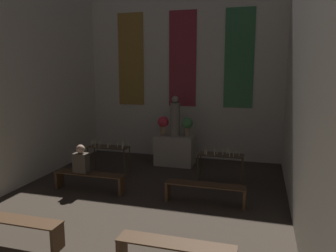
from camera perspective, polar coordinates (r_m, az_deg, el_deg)
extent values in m
cube|color=beige|center=(11.14, 2.63, 8.69)|extent=(6.81, 0.12, 5.56)
cube|color=olive|center=(11.63, -6.47, 11.42)|extent=(0.92, 0.03, 3.11)
cube|color=maroon|center=(11.06, 2.55, 11.56)|extent=(0.92, 0.03, 3.11)
cube|color=#33723F|center=(10.78, 12.29, 11.40)|extent=(0.92, 0.03, 3.11)
cube|color=beige|center=(5.42, 24.23, 6.72)|extent=(0.12, 11.05, 5.56)
cube|color=#ADA38E|center=(10.44, 1.21, -4.20)|extent=(1.20, 0.74, 0.94)
cylinder|color=gray|center=(10.25, 1.23, 1.17)|extent=(0.31, 0.31, 1.04)
sphere|color=gray|center=(10.17, 1.25, 4.66)|extent=(0.22, 0.22, 0.22)
cylinder|color=#937A5B|center=(10.42, -0.86, -0.75)|extent=(0.18, 0.18, 0.30)
sphere|color=#DB3342|center=(10.37, -0.86, 0.73)|extent=(0.35, 0.35, 0.35)
cylinder|color=#937A5B|center=(10.22, 3.35, -0.97)|extent=(0.18, 0.18, 0.30)
sphere|color=#4C9351|center=(10.17, 3.36, 0.53)|extent=(0.35, 0.35, 0.35)
cube|color=#473823|center=(9.63, -10.32, -3.60)|extent=(1.19, 0.46, 0.02)
cylinder|color=#473823|center=(9.82, -13.76, -5.87)|extent=(0.04, 0.04, 0.78)
cylinder|color=#473823|center=(9.32, -7.65, -6.51)|extent=(0.04, 0.04, 0.78)
cylinder|color=#473823|center=(10.16, -12.64, -5.30)|extent=(0.04, 0.04, 0.78)
cylinder|color=#473823|center=(9.68, -6.69, -5.88)|extent=(0.04, 0.04, 0.78)
cylinder|color=silver|center=(9.54, -7.76, -3.22)|extent=(0.02, 0.02, 0.12)
sphere|color=#F9CC4C|center=(9.53, -7.77, -2.80)|extent=(0.02, 0.02, 0.02)
cylinder|color=silver|center=(9.48, -8.78, -3.27)|extent=(0.02, 0.02, 0.14)
sphere|color=#F9CC4C|center=(9.46, -8.79, -2.79)|extent=(0.02, 0.02, 0.02)
cylinder|color=silver|center=(9.95, -12.56, -2.74)|extent=(0.02, 0.02, 0.15)
sphere|color=#F9CC4C|center=(9.94, -12.58, -2.25)|extent=(0.02, 0.02, 0.02)
cylinder|color=silver|center=(9.95, -12.94, -2.88)|extent=(0.02, 0.02, 0.11)
sphere|color=#F9CC4C|center=(9.94, -12.95, -2.50)|extent=(0.02, 0.02, 0.02)
cylinder|color=silver|center=(9.48, -10.52, -3.48)|extent=(0.02, 0.02, 0.09)
sphere|color=#F9CC4C|center=(9.46, -10.53, -3.14)|extent=(0.02, 0.02, 0.02)
cylinder|color=silver|center=(9.50, -7.90, -3.12)|extent=(0.02, 0.02, 0.17)
sphere|color=#F9CC4C|center=(9.48, -7.91, -2.55)|extent=(0.02, 0.02, 0.02)
cylinder|color=silver|center=(9.55, -6.93, -3.18)|extent=(0.02, 0.02, 0.12)
sphere|color=#F9CC4C|center=(9.54, -6.94, -2.75)|extent=(0.02, 0.02, 0.02)
cylinder|color=silver|center=(9.87, -11.65, -2.88)|extent=(0.02, 0.02, 0.13)
sphere|color=#F9CC4C|center=(9.85, -11.66, -2.44)|extent=(0.02, 0.02, 0.02)
cylinder|color=silver|center=(9.81, -13.19, -3.01)|extent=(0.02, 0.02, 0.13)
sphere|color=#F9CC4C|center=(9.80, -13.21, -2.57)|extent=(0.02, 0.02, 0.02)
cylinder|color=silver|center=(9.25, -8.00, -3.55)|extent=(0.02, 0.02, 0.15)
sphere|color=#F9CC4C|center=(9.23, -8.01, -3.02)|extent=(0.02, 0.02, 0.02)
cylinder|color=silver|center=(9.69, -10.06, -3.11)|extent=(0.02, 0.02, 0.11)
sphere|color=#F9CC4C|center=(9.68, -10.07, -2.72)|extent=(0.02, 0.02, 0.02)
cylinder|color=silver|center=(9.29, -7.97, -3.51)|extent=(0.02, 0.02, 0.14)
sphere|color=#F9CC4C|center=(9.28, -7.98, -3.01)|extent=(0.02, 0.02, 0.02)
cylinder|color=silver|center=(9.59, -11.92, -3.16)|extent=(0.02, 0.02, 0.16)
sphere|color=#F9CC4C|center=(9.57, -11.94, -2.62)|extent=(0.02, 0.02, 0.02)
cylinder|color=silver|center=(9.59, -12.60, -3.22)|extent=(0.02, 0.02, 0.15)
sphere|color=#F9CC4C|center=(9.58, -12.62, -2.73)|extent=(0.02, 0.02, 0.02)
cylinder|color=silver|center=(9.48, -10.39, -3.33)|extent=(0.02, 0.02, 0.14)
sphere|color=#F9CC4C|center=(9.46, -10.40, -2.86)|extent=(0.02, 0.02, 0.02)
cube|color=#473823|center=(8.72, 9.16, -4.97)|extent=(1.19, 0.46, 0.02)
cylinder|color=#473823|center=(8.72, 5.19, -7.61)|extent=(0.04, 0.04, 0.78)
cylinder|color=#473823|center=(8.60, 12.72, -8.08)|extent=(0.04, 0.04, 0.78)
cylinder|color=#473823|center=(9.10, 5.67, -6.88)|extent=(0.04, 0.04, 0.78)
cylinder|color=#473823|center=(8.98, 12.88, -7.31)|extent=(0.04, 0.04, 0.78)
cylinder|color=silver|center=(8.67, 9.53, -4.47)|extent=(0.02, 0.02, 0.16)
sphere|color=#F9CC4C|center=(8.65, 9.55, -3.90)|extent=(0.02, 0.02, 0.02)
cylinder|color=silver|center=(8.57, 8.13, -4.55)|extent=(0.02, 0.02, 0.17)
sphere|color=#F9CC4C|center=(8.54, 8.14, -3.91)|extent=(0.02, 0.02, 0.02)
cylinder|color=silver|center=(8.84, 10.51, -4.32)|extent=(0.02, 0.02, 0.13)
sphere|color=#F9CC4C|center=(8.82, 10.52, -3.85)|extent=(0.02, 0.02, 0.02)
cylinder|color=silver|center=(8.87, 8.04, -4.19)|extent=(0.02, 0.02, 0.13)
sphere|color=#F9CC4C|center=(8.85, 8.05, -3.70)|extent=(0.02, 0.02, 0.02)
cylinder|color=silver|center=(8.66, 6.75, -4.48)|extent=(0.02, 0.02, 0.14)
sphere|color=#F9CC4C|center=(8.64, 6.76, -3.96)|extent=(0.02, 0.02, 0.02)
cylinder|color=silver|center=(8.61, 8.13, -4.58)|extent=(0.02, 0.02, 0.14)
sphere|color=#F9CC4C|center=(8.59, 8.14, -4.05)|extent=(0.02, 0.02, 0.02)
cylinder|color=silver|center=(8.72, 6.43, -4.29)|extent=(0.02, 0.02, 0.16)
sphere|color=#F9CC4C|center=(8.70, 6.45, -3.69)|extent=(0.02, 0.02, 0.02)
cylinder|color=silver|center=(8.59, 6.67, -4.70)|extent=(0.02, 0.02, 0.11)
sphere|color=#F9CC4C|center=(8.58, 6.68, -4.27)|extent=(0.02, 0.02, 0.02)
cylinder|color=silver|center=(8.79, 10.16, -4.40)|extent=(0.02, 0.02, 0.13)
sphere|color=#F9CC4C|center=(8.77, 10.18, -3.93)|extent=(0.02, 0.02, 0.02)
cylinder|color=silver|center=(8.54, 11.33, -4.89)|extent=(0.02, 0.02, 0.12)
sphere|color=#F9CC4C|center=(8.52, 11.35, -4.44)|extent=(0.02, 0.02, 0.02)
cylinder|color=silver|center=(8.50, 10.68, -4.88)|extent=(0.02, 0.02, 0.13)
sphere|color=#F9CC4C|center=(8.48, 10.69, -4.37)|extent=(0.02, 0.02, 0.02)
cylinder|color=silver|center=(8.88, 10.22, -4.23)|extent=(0.02, 0.02, 0.13)
sphere|color=#F9CC4C|center=(8.86, 10.24, -3.74)|extent=(0.02, 0.02, 0.02)
cylinder|color=silver|center=(8.74, 8.54, -4.53)|extent=(0.02, 0.02, 0.10)
sphere|color=#F9CC4C|center=(8.72, 8.55, -4.14)|extent=(0.02, 0.02, 0.02)
cylinder|color=silver|center=(8.83, 11.79, -4.43)|extent=(0.02, 0.02, 0.11)
sphere|color=#F9CC4C|center=(8.82, 11.80, -4.01)|extent=(0.02, 0.02, 0.02)
cylinder|color=silver|center=(8.63, 12.26, -4.83)|extent=(0.02, 0.02, 0.10)
sphere|color=#F9CC4C|center=(8.61, 12.28, -4.43)|extent=(0.02, 0.02, 0.02)
cube|color=#4C331E|center=(6.46, -25.38, -14.46)|extent=(1.80, 0.36, 0.03)
cube|color=#4C331E|center=(6.05, -18.68, -18.07)|extent=(0.06, 0.32, 0.43)
cube|color=#4C331E|center=(5.16, 1.33, -19.78)|extent=(1.80, 0.36, 0.03)
cube|color=#4C331E|center=(5.53, -8.04, -20.43)|extent=(0.06, 0.32, 0.43)
cube|color=#4C331E|center=(8.45, -13.52, -8.06)|extent=(1.80, 0.36, 0.03)
cube|color=#4C331E|center=(8.97, -18.38, -8.77)|extent=(0.06, 0.32, 0.43)
cube|color=#4C331E|center=(8.14, -8.02, -10.25)|extent=(0.06, 0.32, 0.43)
cube|color=#4C331E|center=(7.51, 6.50, -10.13)|extent=(1.80, 0.36, 0.03)
cube|color=#4C331E|center=(7.77, -0.01, -11.16)|extent=(0.06, 0.32, 0.43)
cube|color=#4C331E|center=(7.51, 13.19, -12.19)|extent=(0.06, 0.32, 0.43)
cube|color=#4C4238|center=(8.48, -14.90, -6.22)|extent=(0.36, 0.24, 0.49)
sphere|color=tan|center=(8.39, -15.01, -3.89)|extent=(0.22, 0.22, 0.22)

